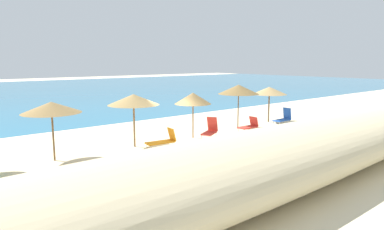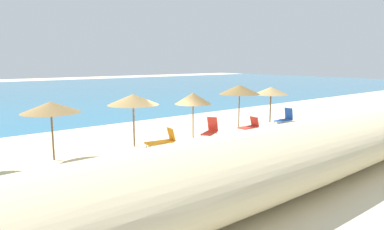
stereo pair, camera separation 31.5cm
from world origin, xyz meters
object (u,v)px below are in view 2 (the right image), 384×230
(beach_umbrella_3, at_px, (193,98))
(lounge_chair_2, at_px, (210,130))
(beach_umbrella_5, at_px, (271,91))
(lounge_chair_0, at_px, (250,126))
(lounge_chair_1, at_px, (285,118))
(lounge_chair_3, at_px, (163,140))
(beach_umbrella_2, at_px, (133,100))
(beach_umbrella_1, at_px, (51,107))
(beach_umbrella_4, at_px, (239,89))

(beach_umbrella_3, relative_size, lounge_chair_2, 1.81)
(beach_umbrella_5, height_order, lounge_chair_2, beach_umbrella_5)
(lounge_chair_0, distance_m, lounge_chair_1, 4.14)
(lounge_chair_3, bearing_deg, beach_umbrella_3, -64.78)
(lounge_chair_3, bearing_deg, beach_umbrella_2, 47.74)
(beach_umbrella_1, distance_m, beach_umbrella_5, 15.55)
(beach_umbrella_5, bearing_deg, lounge_chair_0, -158.40)
(beach_umbrella_2, xyz_separation_m, lounge_chair_1, (11.60, -1.06, -2.07))
(lounge_chair_0, distance_m, lounge_chair_3, 6.47)
(beach_umbrella_2, distance_m, beach_umbrella_5, 11.45)
(beach_umbrella_1, bearing_deg, beach_umbrella_4, -1.29)
(lounge_chair_0, bearing_deg, lounge_chair_1, -82.10)
(beach_umbrella_4, bearing_deg, beach_umbrella_2, 178.87)
(beach_umbrella_3, relative_size, lounge_chair_3, 1.65)
(beach_umbrella_2, distance_m, lounge_chair_1, 11.83)
(beach_umbrella_1, height_order, lounge_chair_3, beach_umbrella_1)
(beach_umbrella_3, bearing_deg, lounge_chair_1, -5.22)
(beach_umbrella_2, xyz_separation_m, beach_umbrella_3, (3.73, -0.34, -0.17))
(lounge_chair_0, bearing_deg, beach_umbrella_4, -11.33)
(beach_umbrella_4, height_order, lounge_chair_3, beach_umbrella_4)
(beach_umbrella_5, xyz_separation_m, lounge_chair_0, (-3.97, -1.57, -1.89))
(beach_umbrella_4, bearing_deg, beach_umbrella_3, -177.43)
(beach_umbrella_2, bearing_deg, lounge_chair_1, -5.20)
(beach_umbrella_2, relative_size, beach_umbrella_4, 0.95)
(beach_umbrella_4, bearing_deg, lounge_chair_3, -171.26)
(lounge_chair_2, bearing_deg, beach_umbrella_4, -103.53)
(lounge_chair_1, xyz_separation_m, lounge_chair_3, (-10.60, -0.14, -0.02))
(lounge_chair_2, height_order, lounge_chair_3, lounge_chair_2)
(beach_umbrella_2, height_order, beach_umbrella_3, beach_umbrella_2)
(beach_umbrella_4, bearing_deg, beach_umbrella_5, 4.75)
(beach_umbrella_5, xyz_separation_m, lounge_chair_2, (-6.91, -1.12, -1.84))
(beach_umbrella_5, height_order, lounge_chair_3, beach_umbrella_5)
(beach_umbrella_5, height_order, lounge_chair_0, beach_umbrella_5)
(beach_umbrella_5, bearing_deg, lounge_chair_3, -172.65)
(beach_umbrella_5, bearing_deg, beach_umbrella_4, -175.25)
(beach_umbrella_4, relative_size, lounge_chair_2, 2.00)
(beach_umbrella_2, distance_m, lounge_chair_3, 2.60)
(beach_umbrella_5, relative_size, lounge_chair_2, 1.77)
(beach_umbrella_5, bearing_deg, lounge_chair_1, -82.68)
(beach_umbrella_1, xyz_separation_m, beach_umbrella_2, (4.10, -0.11, 0.07))
(beach_umbrella_1, relative_size, lounge_chair_0, 2.02)
(beach_umbrella_5, relative_size, lounge_chair_3, 1.61)
(lounge_chair_0, xyz_separation_m, lounge_chair_3, (-6.47, 0.23, -0.02))
(beach_umbrella_1, distance_m, beach_umbrella_4, 11.90)
(beach_umbrella_3, distance_m, beach_umbrella_5, 7.73)
(lounge_chair_1, bearing_deg, lounge_chair_3, 89.65)
(beach_umbrella_4, height_order, lounge_chair_2, beach_umbrella_4)
(lounge_chair_1, bearing_deg, beach_umbrella_5, 6.21)
(beach_umbrella_1, height_order, beach_umbrella_3, beach_umbrella_1)
(beach_umbrella_5, height_order, lounge_chair_1, beach_umbrella_5)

